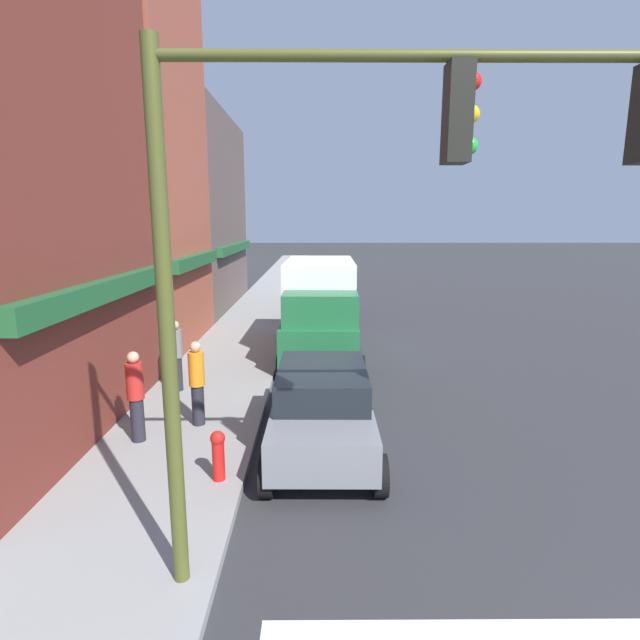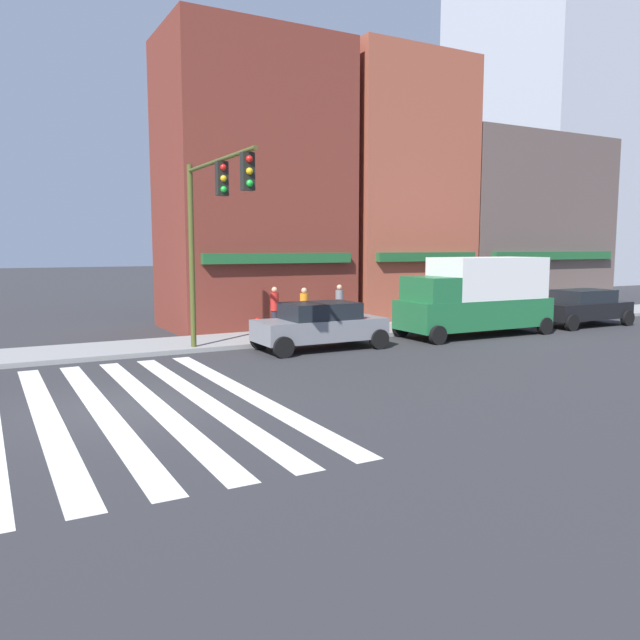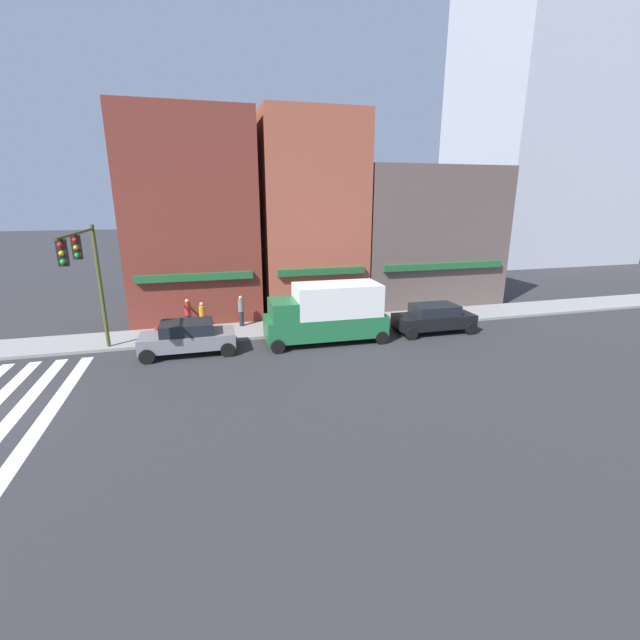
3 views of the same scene
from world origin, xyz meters
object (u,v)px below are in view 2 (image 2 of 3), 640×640
at_px(sedan_black, 583,307).
at_px(fire_hydrant, 258,329).
at_px(box_truck_green, 477,295).
at_px(pedestrian_orange_vest, 304,310).
at_px(pedestrian_grey_coat, 339,305).
at_px(pedestrian_red_jacket, 275,309).
at_px(sedan_grey, 320,325).
at_px(traffic_signal, 211,213).

height_order(sedan_black, fire_hydrant, sedan_black).
distance_m(box_truck_green, sedan_black, 6.22).
distance_m(pedestrian_orange_vest, pedestrian_grey_coat, 2.36).
height_order(pedestrian_red_jacket, fire_hydrant, pedestrian_red_jacket).
bearing_deg(sedan_grey, pedestrian_grey_coat, 52.04).
distance_m(box_truck_green, pedestrian_orange_vest, 6.74).
bearing_deg(box_truck_green, pedestrian_red_jacket, 154.35).
xyz_separation_m(sedan_grey, pedestrian_red_jacket, (-0.06, 3.53, 0.23)).
xyz_separation_m(sedan_grey, pedestrian_orange_vest, (0.72, 2.56, 0.23)).
height_order(sedan_grey, pedestrian_red_jacket, pedestrian_red_jacket).
xyz_separation_m(sedan_grey, fire_hydrant, (-1.55, 1.70, -0.23)).
relative_size(sedan_grey, fire_hydrant, 5.25).
bearing_deg(pedestrian_grey_coat, traffic_signal, 0.99).
bearing_deg(sedan_black, pedestrian_orange_vest, 168.21).
height_order(pedestrian_red_jacket, pedestrian_orange_vest, same).
bearing_deg(sedan_black, traffic_signal, -178.97).
bearing_deg(fire_hydrant, pedestrian_orange_vest, 20.69).
bearing_deg(fire_hydrant, traffic_signal, -138.32).
height_order(sedan_grey, sedan_black, same).
height_order(sedan_grey, pedestrian_orange_vest, pedestrian_orange_vest).
height_order(box_truck_green, sedan_black, box_truck_green).
height_order(traffic_signal, box_truck_green, traffic_signal).
bearing_deg(pedestrian_orange_vest, sedan_black, 47.62).
height_order(sedan_grey, box_truck_green, box_truck_green).
xyz_separation_m(pedestrian_orange_vest, fire_hydrant, (-2.27, -0.86, -0.46)).
xyz_separation_m(pedestrian_orange_vest, pedestrian_grey_coat, (2.13, 1.02, 0.00)).
xyz_separation_m(pedestrian_red_jacket, pedestrian_grey_coat, (2.92, 0.04, 0.00)).
xyz_separation_m(sedan_black, fire_hydrant, (-14.66, 1.70, -0.23)).
relative_size(sedan_grey, pedestrian_red_jacket, 2.50).
bearing_deg(pedestrian_orange_vest, sedan_grey, -46.42).
height_order(traffic_signal, pedestrian_orange_vest, traffic_signal).
relative_size(pedestrian_orange_vest, pedestrian_grey_coat, 1.00).
bearing_deg(sedan_grey, pedestrian_orange_vest, 74.94).
bearing_deg(pedestrian_red_jacket, sedan_grey, -25.16).
distance_m(box_truck_green, pedestrian_red_jacket, 7.85).
height_order(sedan_black, pedestrian_red_jacket, pedestrian_red_jacket).
xyz_separation_m(traffic_signal, fire_hydrant, (2.29, 2.04, -3.82)).
xyz_separation_m(sedan_black, pedestrian_red_jacket, (-13.17, 3.53, 0.23)).
bearing_deg(pedestrian_red_jacket, pedestrian_grey_coat, 64.66).
distance_m(pedestrian_orange_vest, fire_hydrant, 2.47).
bearing_deg(box_truck_green, pedestrian_orange_vest, 158.76).
distance_m(traffic_signal, box_truck_green, 11.15).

